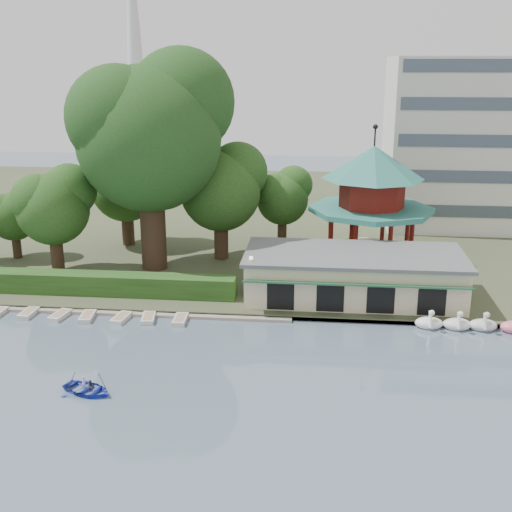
# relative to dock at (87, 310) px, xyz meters

# --- Properties ---
(ground_plane) EXTENTS (220.00, 220.00, 0.00)m
(ground_plane) POSITION_rel_dock_xyz_m (12.00, -17.20, -0.12)
(ground_plane) COLOR slate
(ground_plane) RESTS_ON ground
(shore) EXTENTS (220.00, 70.00, 0.40)m
(shore) POSITION_rel_dock_xyz_m (12.00, 34.80, 0.08)
(shore) COLOR #424930
(shore) RESTS_ON ground
(embankment) EXTENTS (220.00, 0.60, 0.30)m
(embankment) POSITION_rel_dock_xyz_m (12.00, 0.10, 0.03)
(embankment) COLOR gray
(embankment) RESTS_ON ground
(dock) EXTENTS (34.00, 1.60, 0.24)m
(dock) POSITION_rel_dock_xyz_m (0.00, 0.00, 0.00)
(dock) COLOR gray
(dock) RESTS_ON ground
(boathouse) EXTENTS (18.60, 9.39, 3.90)m
(boathouse) POSITION_rel_dock_xyz_m (22.00, 4.77, 2.25)
(boathouse) COLOR beige
(boathouse) RESTS_ON shore
(pavilion) EXTENTS (12.40, 12.40, 13.50)m
(pavilion) POSITION_rel_dock_xyz_m (24.00, 14.80, 7.36)
(pavilion) COLOR beige
(pavilion) RESTS_ON shore
(broadcast_tower) EXTENTS (8.00, 8.00, 96.00)m
(broadcast_tower) POSITION_rel_dock_xyz_m (-30.00, 122.80, 33.86)
(broadcast_tower) COLOR silver
(broadcast_tower) RESTS_ON ground
(hedge) EXTENTS (30.00, 2.00, 1.80)m
(hedge) POSITION_rel_dock_xyz_m (-3.00, 3.30, 1.18)
(hedge) COLOR #274E1B
(hedge) RESTS_ON shore
(lamp_post) EXTENTS (0.36, 0.36, 4.28)m
(lamp_post) POSITION_rel_dock_xyz_m (13.50, 1.80, 3.22)
(lamp_post) COLOR black
(lamp_post) RESTS_ON shore
(big_tree) EXTENTS (14.92, 13.90, 20.90)m
(big_tree) POSITION_rel_dock_xyz_m (3.18, 11.02, 13.90)
(big_tree) COLOR #3A281C
(big_tree) RESTS_ON shore
(small_trees) EXTENTS (39.41, 17.32, 11.80)m
(small_trees) POSITION_rel_dock_xyz_m (-0.64, 14.33, 6.96)
(small_trees) COLOR #3A281C
(small_trees) RESTS_ON shore
(moored_rowboats) EXTENTS (24.25, 2.67, 0.36)m
(moored_rowboats) POSITION_rel_dock_xyz_m (-3.27, -1.41, 0.06)
(moored_rowboats) COLOR beige
(moored_rowboats) RESTS_ON ground
(rowboat_with_passengers) EXTENTS (5.51, 4.71, 2.01)m
(rowboat_with_passengers) POSITION_rel_dock_xyz_m (4.81, -13.19, 0.36)
(rowboat_with_passengers) COLOR #253AB8
(rowboat_with_passengers) RESTS_ON ground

